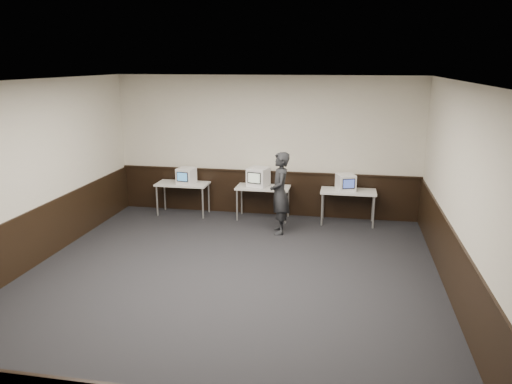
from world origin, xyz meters
TOP-DOWN VIEW (x-y plane):
  - floor at (0.00, 0.00)m, footprint 8.00×8.00m
  - ceiling at (0.00, 0.00)m, footprint 8.00×8.00m
  - back_wall at (0.00, 4.00)m, footprint 7.00×0.00m
  - front_wall at (0.00, -4.00)m, footprint 7.00×0.00m
  - left_wall at (-3.50, 0.00)m, footprint 0.00×8.00m
  - right_wall at (3.50, 0.00)m, footprint 0.00×8.00m
  - wainscot_back at (0.00, 3.98)m, footprint 6.98×0.04m
  - wainscot_left at (-3.48, 0.00)m, footprint 0.04×7.98m
  - wainscot_right at (3.48, 0.00)m, footprint 0.04×7.98m
  - wainscot_rail at (0.00, 3.96)m, footprint 6.98×0.06m
  - desk_left at (-1.90, 3.60)m, footprint 1.20×0.60m
  - desk_center at (0.00, 3.60)m, footprint 1.20×0.60m
  - desk_right at (1.90, 3.60)m, footprint 1.20×0.60m
  - emac_left at (-1.79, 3.55)m, footprint 0.42×0.44m
  - emac_center at (-0.12, 3.64)m, footprint 0.52×0.54m
  - emac_right at (1.83, 3.57)m, footprint 0.48×0.49m
  - person at (0.51, 2.70)m, footprint 0.53×0.69m

SIDE VIEW (x-z plane):
  - floor at x=0.00m, z-range 0.00..0.00m
  - wainscot_back at x=0.00m, z-range 0.00..1.00m
  - wainscot_left at x=-3.48m, z-range 0.00..1.00m
  - wainscot_right at x=3.48m, z-range 0.00..1.00m
  - desk_left at x=-1.90m, z-range 0.30..1.05m
  - desk_center at x=0.00m, z-range 0.30..1.05m
  - desk_right at x=1.90m, z-range 0.30..1.05m
  - person at x=0.51m, z-range 0.00..1.71m
  - emac_right at x=1.83m, z-range 0.75..1.12m
  - emac_left at x=-1.79m, z-range 0.75..1.12m
  - emac_center at x=-0.12m, z-range 0.75..1.18m
  - wainscot_rail at x=0.00m, z-range 1.00..1.04m
  - back_wall at x=0.00m, z-range -1.90..5.10m
  - front_wall at x=0.00m, z-range -1.90..5.10m
  - left_wall at x=-3.50m, z-range -2.40..5.60m
  - right_wall at x=3.50m, z-range -2.40..5.60m
  - ceiling at x=0.00m, z-range 3.20..3.20m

